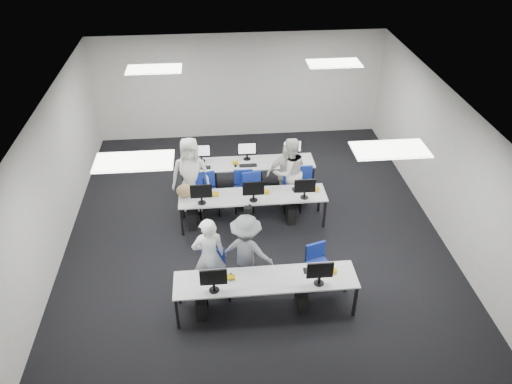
{
  "coord_description": "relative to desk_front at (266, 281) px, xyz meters",
  "views": [
    {
      "loc": [
        -0.76,
        -8.7,
        6.83
      ],
      "look_at": [
        0.05,
        -0.07,
        1.0
      ],
      "focal_mm": 35.0,
      "sensor_mm": 36.0,
      "label": 1
    }
  ],
  "objects": [
    {
      "name": "handbag",
      "position": [
        -1.45,
        2.69,
        0.2
      ],
      "size": [
        0.39,
        0.27,
        0.31
      ],
      "primitive_type": "ellipsoid",
      "rotation": [
        0.0,
        0.0,
        0.07
      ],
      "color": "#987F4E",
      "rests_on": "desk_mid"
    },
    {
      "name": "equipment_mid",
      "position": [
        -0.19,
        2.58,
        -0.32
      ],
      "size": [
        2.91,
        0.41,
        1.19
      ],
      "color": "white",
      "rests_on": "desk_mid"
    },
    {
      "name": "desk_mid",
      "position": [
        0.0,
        2.6,
        0.0
      ],
      "size": [
        3.2,
        0.7,
        0.73
      ],
      "color": "#ABADB0",
      "rests_on": "ground"
    },
    {
      "name": "chair_5",
      "position": [
        -1.16,
        3.48,
        -0.42
      ],
      "size": [
        0.54,
        0.56,
        0.84
      ],
      "rotation": [
        0.0,
        0.0,
        -0.37
      ],
      "color": "navy",
      "rests_on": "ground"
    },
    {
      "name": "room",
      "position": [
        0.0,
        2.4,
        0.82
      ],
      "size": [
        9.0,
        9.02,
        3.0
      ],
      "color": "black",
      "rests_on": "ground"
    },
    {
      "name": "chair_0",
      "position": [
        -0.87,
        0.45,
        -0.39
      ],
      "size": [
        0.52,
        0.56,
        0.93
      ],
      "rotation": [
        0.0,
        0.0,
        0.15
      ],
      "color": "navy",
      "rests_on": "ground"
    },
    {
      "name": "chair_1",
      "position": [
        1.07,
        0.58,
        -0.41
      ],
      "size": [
        0.53,
        0.55,
        0.85
      ],
      "rotation": [
        0.0,
        0.0,
        0.29
      ],
      "color": "navy",
      "rests_on": "ground"
    },
    {
      "name": "chair_7",
      "position": [
        1.21,
        3.52,
        -0.37
      ],
      "size": [
        0.48,
        0.52,
        0.98
      ],
      "rotation": [
        0.0,
        0.0,
        -0.0
      ],
      "color": "navy",
      "rests_on": "ground"
    },
    {
      "name": "chair_6",
      "position": [
        0.0,
        3.45,
        -0.39
      ],
      "size": [
        0.5,
        0.54,
        0.93
      ],
      "rotation": [
        0.0,
        0.0,
        0.11
      ],
      "color": "navy",
      "rests_on": "ground"
    },
    {
      "name": "dslr_camera",
      "position": [
        -0.23,
        0.87,
        0.94
      ],
      "size": [
        0.19,
        0.22,
        0.1
      ],
      "primitive_type": "cube",
      "rotation": [
        0.0,
        0.0,
        2.81
      ],
      "color": "black",
      "rests_on": "photographer"
    },
    {
      "name": "equipment_front",
      "position": [
        -0.19,
        -0.02,
        -0.32
      ],
      "size": [
        2.51,
        0.41,
        1.19
      ],
      "color": "#0C3D9F",
      "rests_on": "desk_front"
    },
    {
      "name": "chair_4",
      "position": [
        0.94,
        3.05,
        -0.42
      ],
      "size": [
        0.42,
        0.45,
        0.83
      ],
      "rotation": [
        0.0,
        0.0,
        -0.03
      ],
      "color": "navy",
      "rests_on": "ground"
    },
    {
      "name": "chair_2",
      "position": [
        -0.99,
        3.08,
        -0.38
      ],
      "size": [
        0.56,
        0.59,
        0.96
      ],
      "rotation": [
        0.0,
        0.0,
        0.18
      ],
      "color": "navy",
      "rests_on": "ground"
    },
    {
      "name": "student_3",
      "position": [
        0.83,
        3.36,
        0.09
      ],
      "size": [
        0.92,
        0.43,
        1.53
      ],
      "primitive_type": "imported",
      "rotation": [
        0.0,
        0.0,
        0.06
      ],
      "color": "white",
      "rests_on": "ground"
    },
    {
      "name": "photographer",
      "position": [
        -0.29,
        0.7,
        0.1
      ],
      "size": [
        1.15,
        0.88,
        1.57
      ],
      "primitive_type": "imported",
      "rotation": [
        0.0,
        0.0,
        2.81
      ],
      "color": "slate",
      "rests_on": "ground"
    },
    {
      "name": "equipment_back",
      "position": [
        0.19,
        4.02,
        -0.32
      ],
      "size": [
        2.91,
        0.41,
        1.19
      ],
      "color": "white",
      "rests_on": "desk_back"
    },
    {
      "name": "student_1",
      "position": [
        0.91,
        3.33,
        0.16
      ],
      "size": [
        0.99,
        0.88,
        1.68
      ],
      "primitive_type": "imported",
      "rotation": [
        0.0,
        0.0,
        3.51
      ],
      "color": "white",
      "rests_on": "ground"
    },
    {
      "name": "student_2",
      "position": [
        -1.34,
        3.34,
        0.21
      ],
      "size": [
        0.92,
        0.64,
        1.78
      ],
      "primitive_type": "imported",
      "rotation": [
        0.0,
        0.0,
        -0.08
      ],
      "color": "white",
      "rests_on": "ground"
    },
    {
      "name": "ceiling_panels",
      "position": [
        0.0,
        2.4,
        2.3
      ],
      "size": [
        5.2,
        4.6,
        0.02
      ],
      "color": "white",
      "rests_on": "room"
    },
    {
      "name": "desk_front",
      "position": [
        0.0,
        0.0,
        0.0
      ],
      "size": [
        3.2,
        0.7,
        0.73
      ],
      "color": "#ABADB0",
      "rests_on": "ground"
    },
    {
      "name": "desk_back",
      "position": [
        0.0,
        4.0,
        0.0
      ],
      "size": [
        3.2,
        0.7,
        0.73
      ],
      "color": "#ABADB0",
      "rests_on": "ground"
    },
    {
      "name": "student_0",
      "position": [
        -0.97,
        0.58,
        0.15
      ],
      "size": [
        0.65,
        0.47,
        1.66
      ],
      "primitive_type": "imported",
      "rotation": [
        0.0,
        0.0,
        3.27
      ],
      "color": "white",
      "rests_on": "ground"
    },
    {
      "name": "chair_3",
      "position": [
        -0.15,
        3.21,
        -0.39
      ],
      "size": [
        0.45,
        0.49,
        0.91
      ],
      "rotation": [
        0.0,
        0.0,
        -0.02
      ],
      "color": "navy",
      "rests_on": "ground"
    }
  ]
}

